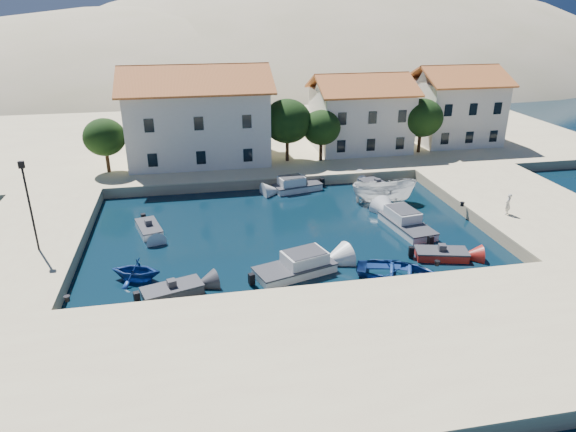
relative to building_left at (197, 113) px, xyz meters
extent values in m
plane|color=black|center=(6.00, -28.00, -5.94)|extent=(400.00, 400.00, 0.00)
cube|color=#CAB68A|center=(6.00, -34.00, -5.44)|extent=(52.00, 12.00, 1.00)
cube|color=#CAB68A|center=(26.50, -18.00, -5.44)|extent=(11.00, 20.00, 1.00)
cube|color=#CAB68A|center=(-13.00, -18.00, -5.44)|extent=(8.00, 20.00, 1.00)
cube|color=#CAB68A|center=(8.00, 10.00, -5.44)|extent=(80.00, 36.00, 1.00)
ellipsoid|color=tan|center=(-4.00, 82.00, -25.94)|extent=(198.00, 126.00, 72.00)
ellipsoid|color=tan|center=(41.00, 102.00, -30.94)|extent=(220.00, 176.00, 99.00)
cube|color=silver|center=(0.00, 0.00, -1.19)|extent=(14.00, 9.00, 7.50)
pyramid|color=#AA5426|center=(0.00, 0.00, 3.66)|extent=(14.70, 9.45, 2.20)
cube|color=silver|center=(18.00, 1.00, -1.69)|extent=(10.00, 8.00, 6.50)
pyramid|color=#AA5426|center=(18.00, 1.00, 2.46)|extent=(10.50, 8.40, 1.80)
cube|color=silver|center=(30.00, 2.00, -1.44)|extent=(9.00, 8.00, 7.00)
pyramid|color=#AA5426|center=(30.00, 2.00, 2.96)|extent=(9.45, 8.40, 1.80)
cylinder|color=#382314|center=(-9.00, -3.00, -3.69)|extent=(0.36, 0.36, 2.50)
ellipsoid|color=black|center=(-9.00, -3.00, -1.44)|extent=(4.00, 4.00, 3.60)
cylinder|color=#382314|center=(9.00, -2.50, -3.44)|extent=(0.36, 0.36, 3.00)
ellipsoid|color=black|center=(9.00, -2.50, -0.74)|extent=(5.00, 5.00, 4.50)
cylinder|color=#382314|center=(12.50, -3.00, -3.69)|extent=(0.36, 0.36, 2.50)
ellipsoid|color=black|center=(12.50, -3.00, -1.44)|extent=(4.00, 4.00, 3.60)
cylinder|color=#382314|center=(24.00, -2.00, -3.56)|extent=(0.36, 0.36, 2.75)
ellipsoid|color=black|center=(24.00, -2.00, -1.09)|extent=(4.60, 4.60, 4.14)
cylinder|color=black|center=(-11.50, -20.00, -1.94)|extent=(0.14, 0.14, 6.00)
cube|color=black|center=(-11.50, -20.00, 1.06)|extent=(0.35, 0.25, 0.45)
cylinder|color=black|center=(-8.30, -27.20, -4.79)|extent=(0.36, 0.36, 0.30)
cylinder|color=black|center=(14.00, -27.20, -4.79)|extent=(0.36, 0.36, 0.30)
cylinder|color=black|center=(20.70, -18.00, -4.79)|extent=(0.36, 0.36, 0.30)
cube|color=#37373C|center=(-2.61, -25.98, -5.69)|extent=(3.85, 2.55, 0.90)
cube|color=#37373C|center=(-2.61, -25.98, -5.36)|extent=(3.93, 2.61, 0.10)
cube|color=#37373C|center=(-2.61, -25.98, -5.14)|extent=(0.63, 0.63, 0.50)
cube|color=silver|center=(5.25, -24.78, -5.69)|extent=(5.62, 3.66, 0.90)
cube|color=#37373C|center=(5.25, -24.78, -5.36)|extent=(5.75, 3.74, 0.10)
cube|color=silver|center=(5.25, -24.78, -4.99)|extent=(3.19, 2.62, 0.90)
imported|color=navy|center=(11.68, -26.38, -5.94)|extent=(6.18, 5.37, 1.07)
cube|color=maroon|center=(15.71, -24.54, -5.69)|extent=(3.75, 2.35, 0.90)
cube|color=#37373C|center=(15.71, -24.54, -5.36)|extent=(3.84, 2.40, 0.10)
cube|color=#37373C|center=(15.71, -24.54, -5.14)|extent=(0.61, 0.61, 0.50)
cube|color=silver|center=(15.32, -19.44, -5.69)|extent=(2.92, 5.65, 0.90)
cube|color=#37373C|center=(15.32, -19.44, -5.36)|extent=(2.98, 5.79, 0.10)
cube|color=silver|center=(15.32, -19.44, -4.99)|extent=(2.24, 3.09, 0.90)
imported|color=silver|center=(15.66, -13.46, -5.94)|extent=(5.94, 2.96, 2.20)
cube|color=silver|center=(16.25, -10.21, -5.69)|extent=(2.86, 4.18, 0.90)
cube|color=#37373C|center=(16.25, -10.21, -5.36)|extent=(2.92, 4.28, 0.10)
cube|color=#37373C|center=(16.25, -10.21, -5.14)|extent=(0.63, 0.63, 0.50)
imported|color=navy|center=(-4.90, -23.59, -5.94)|extent=(3.91, 3.63, 1.69)
cube|color=silver|center=(-4.53, -16.22, -5.69)|extent=(2.30, 3.62, 0.90)
cube|color=#37373C|center=(-4.53, -16.22, -5.36)|extent=(2.35, 3.70, 0.10)
cube|color=#37373C|center=(-4.53, -16.22, -5.14)|extent=(0.61, 0.61, 0.50)
cube|color=silver|center=(8.74, -9.00, -5.69)|extent=(4.69, 2.77, 0.90)
cube|color=#37373C|center=(8.74, -9.00, -5.36)|extent=(4.80, 2.83, 0.10)
cube|color=silver|center=(8.74, -9.00, -4.99)|extent=(2.61, 2.05, 0.90)
imported|color=beige|center=(23.26, -20.28, -4.09)|extent=(0.74, 0.71, 1.70)
camera|label=1|loc=(-0.80, -53.80, 10.62)|focal=32.00mm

